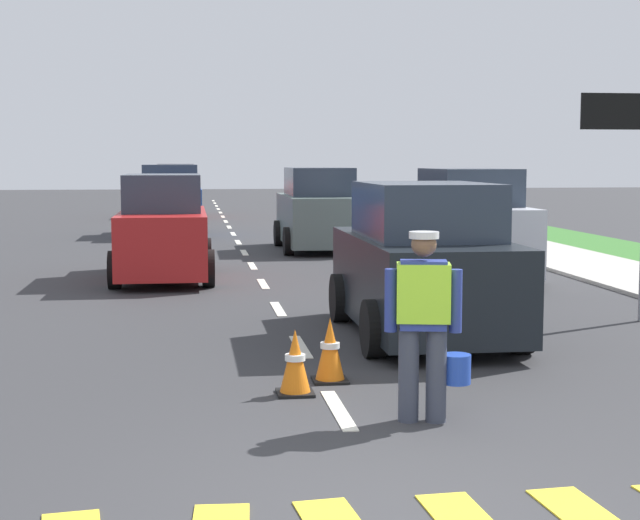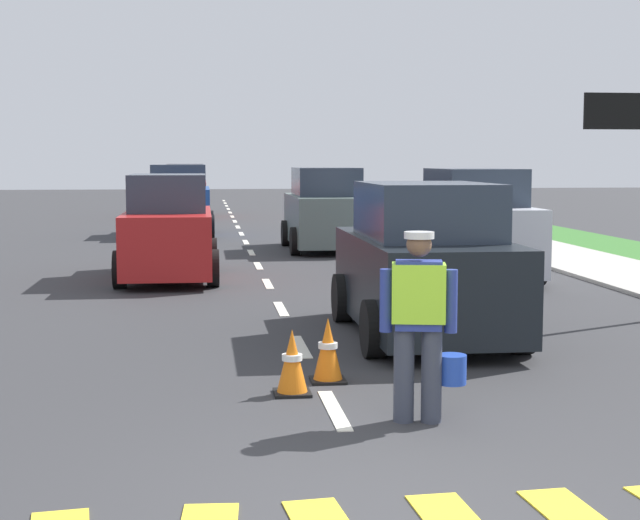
{
  "view_description": "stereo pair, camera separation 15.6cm",
  "coord_description": "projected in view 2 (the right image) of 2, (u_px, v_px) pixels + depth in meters",
  "views": [
    {
      "loc": [
        -1.33,
        -5.77,
        2.29
      ],
      "look_at": [
        0.2,
        5.42,
        1.1
      ],
      "focal_mm": 53.81,
      "sensor_mm": 36.0,
      "label": 1
    },
    {
      "loc": [
        -1.17,
        -5.79,
        2.29
      ],
      "look_at": [
        0.2,
        5.42,
        1.1
      ],
      "focal_mm": 53.81,
      "sensor_mm": 36.0,
      "label": 2
    }
  ],
  "objects": [
    {
      "name": "traffic_cone_far",
      "position": [
        328.0,
        350.0,
        9.87
      ],
      "size": [
        0.36,
        0.36,
        0.67
      ],
      "color": "black",
      "rests_on": "ground"
    },
    {
      "name": "lane_direction_sign",
      "position": [
        634.0,
        151.0,
        13.28
      ],
      "size": [
        1.16,
        0.11,
        3.2
      ],
      "color": "gray",
      "rests_on": "ground"
    },
    {
      "name": "lane_center_line",
      "position": [
        239.0,
        230.0,
        30.98
      ],
      "size": [
        0.14,
        46.4,
        0.01
      ],
      "color": "silver",
      "rests_on": "ground"
    },
    {
      "name": "car_outgoing_far",
      "position": [
        325.0,
        212.0,
        24.19
      ],
      "size": [
        2.01,
        4.1,
        2.08
      ],
      "color": "slate",
      "rests_on": "ground"
    },
    {
      "name": "car_oncoming_second",
      "position": [
        179.0,
        202.0,
        28.96
      ],
      "size": [
        2.08,
        3.91,
        2.13
      ],
      "color": "#1E4799",
      "rests_on": "ground"
    },
    {
      "name": "car_outgoing_ahead",
      "position": [
        424.0,
        266.0,
        12.33
      ],
      "size": [
        1.99,
        4.05,
        1.99
      ],
      "color": "black",
      "rests_on": "ground"
    },
    {
      "name": "car_oncoming_lead",
      "position": [
        169.0,
        231.0,
        18.36
      ],
      "size": [
        1.87,
        4.12,
        2.0
      ],
      "color": "red",
      "rests_on": "ground"
    },
    {
      "name": "traffic_cone_near",
      "position": [
        292.0,
        362.0,
        9.34
      ],
      "size": [
        0.36,
        0.36,
        0.65
      ],
      "color": "black",
      "rests_on": "ground"
    },
    {
      "name": "car_oncoming_third",
      "position": [
        186.0,
        192.0,
        38.44
      ],
      "size": [
        1.87,
        4.38,
        2.11
      ],
      "color": "red",
      "rests_on": "ground"
    },
    {
      "name": "road_worker",
      "position": [
        421.0,
        317.0,
        8.3
      ],
      "size": [
        0.77,
        0.37,
        1.67
      ],
      "color": "#383D4C",
      "rests_on": "ground"
    },
    {
      "name": "ground_plane",
      "position": [
        245.0,
        241.0,
        26.83
      ],
      "size": [
        96.0,
        96.0,
        0.0
      ],
      "primitive_type": "plane",
      "color": "#333335"
    },
    {
      "name": "car_parked_far",
      "position": [
        472.0,
        227.0,
        18.48
      ],
      "size": [
        1.94,
        4.09,
        2.11
      ],
      "color": "silver",
      "rests_on": "ground"
    }
  ]
}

